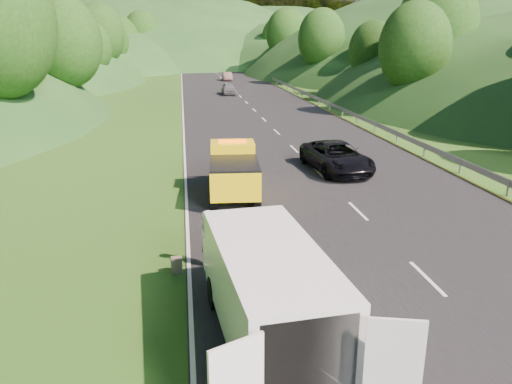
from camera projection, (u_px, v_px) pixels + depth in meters
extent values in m
plane|color=#38661E|center=(310.00, 257.00, 16.09)|extent=(320.00, 320.00, 0.00)
cube|color=black|center=(246.00, 103.00, 54.31)|extent=(14.00, 200.00, 0.02)
cube|color=gray|center=(288.00, 90.00, 67.13)|extent=(0.06, 140.00, 1.52)
cylinder|color=black|center=(214.00, 175.00, 23.93)|extent=(0.39, 0.94, 0.92)
cylinder|color=black|center=(251.00, 174.00, 24.06)|extent=(0.39, 0.94, 0.92)
cylinder|color=black|center=(214.00, 199.00, 20.40)|extent=(0.39, 0.94, 0.92)
cylinder|color=black|center=(257.00, 198.00, 20.53)|extent=(0.39, 0.94, 0.92)
cube|color=yellow|center=(233.00, 161.00, 22.98)|extent=(2.08, 1.61, 1.76)
cube|color=yellow|center=(234.00, 178.00, 21.07)|extent=(2.24, 3.27, 1.20)
cube|color=black|center=(234.00, 163.00, 20.88)|extent=(2.24, 3.27, 0.09)
cube|color=black|center=(232.00, 165.00, 24.19)|extent=(1.92, 1.23, 0.65)
cube|color=black|center=(232.00, 166.00, 24.77)|extent=(1.95, 0.32, 0.46)
cube|color=yellow|center=(232.00, 152.00, 24.32)|extent=(1.89, 0.85, 1.01)
cube|color=orange|center=(232.00, 141.00, 22.71)|extent=(1.31, 0.32, 0.15)
cube|color=black|center=(232.00, 151.00, 23.50)|extent=(1.76, 0.19, 0.83)
cylinder|color=black|center=(215.00, 292.00, 12.97)|extent=(0.39, 0.86, 0.84)
cylinder|color=black|center=(285.00, 285.00, 13.39)|extent=(0.39, 0.86, 0.84)
cylinder|color=black|center=(244.00, 380.00, 9.66)|extent=(0.39, 0.86, 0.84)
cylinder|color=black|center=(335.00, 366.00, 10.08)|extent=(0.39, 0.86, 0.84)
cube|color=white|center=(269.00, 288.00, 11.13)|extent=(2.63, 5.62, 1.94)
cube|color=white|center=(243.00, 253.00, 13.94)|extent=(2.17, 1.13, 1.05)
cube|color=black|center=(244.00, 228.00, 13.49)|extent=(1.96, 0.53, 0.87)
cube|color=black|center=(309.00, 360.00, 8.65)|extent=(1.79, 0.26, 1.68)
cube|color=white|center=(393.00, 365.00, 8.51)|extent=(0.98, 0.32, 1.78)
imported|color=silver|center=(209.00, 265.00, 15.47)|extent=(0.76, 0.81, 1.80)
imported|color=tan|center=(233.00, 283.00, 14.36)|extent=(0.54, 0.44, 1.04)
imported|color=black|center=(302.00, 358.00, 11.02)|extent=(1.33, 0.88, 1.93)
cube|color=#655C4B|center=(177.00, 265.00, 14.90)|extent=(0.35, 0.22, 0.53)
imported|color=black|center=(336.00, 171.00, 26.41)|extent=(3.05, 5.68, 1.52)
imported|color=#515156|center=(229.00, 95.00, 61.82)|extent=(1.65, 4.10, 1.40)
imported|color=brown|center=(227.00, 81.00, 82.23)|extent=(1.41, 4.04, 1.33)
imported|color=#8E4758|center=(212.00, 70.00, 108.00)|extent=(1.94, 4.78, 1.39)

